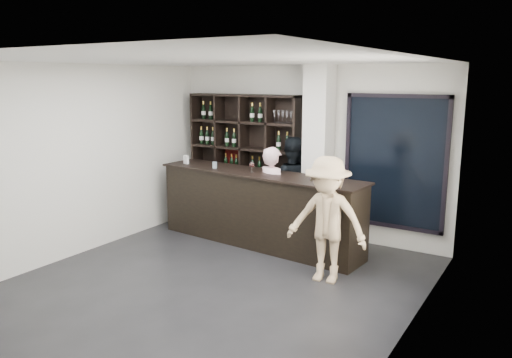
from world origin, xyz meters
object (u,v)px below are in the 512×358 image
Objects in this scene: tasting_counter at (259,209)px; customer at (327,220)px; wine_shelf at (245,161)px; taster_black at (291,187)px; taster_pink at (272,197)px.

customer reaches higher than tasting_counter.
wine_shelf reaches higher than taster_black.
tasting_counter is (0.80, -0.82, -0.60)m from wine_shelf.
taster_pink is at bearing 31.39° from tasting_counter.
taster_black is at bearing 73.79° from tasting_counter.
taster_black is (0.05, 0.55, 0.05)m from taster_pink.
customer is (1.30, -1.45, -0.02)m from taster_black.
wine_shelf is 1.29m from tasting_counter.
wine_shelf reaches higher than tasting_counter.
taster_black reaches higher than customer.
wine_shelf is 1.48× the size of taster_pink.
wine_shelf is at bearing -18.06° from taster_pink.
wine_shelf is at bearing -32.56° from taster_black.
taster_black is at bearing 127.98° from customer.
tasting_counter is 2.11× the size of taster_black.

